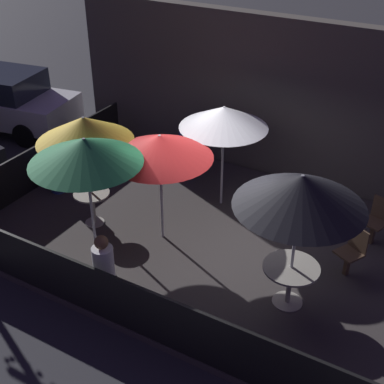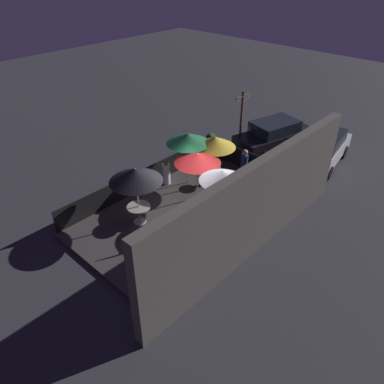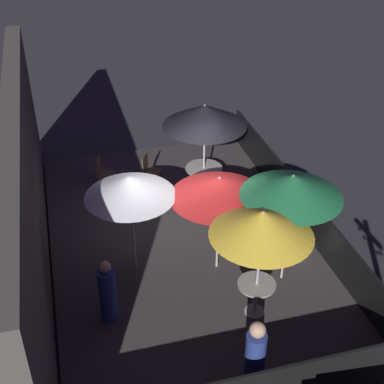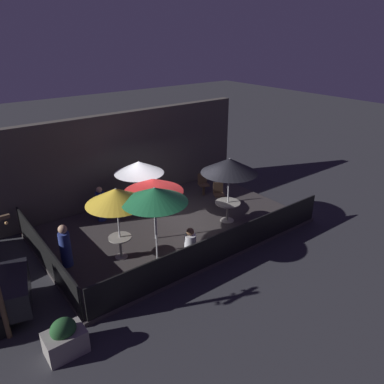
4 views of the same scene
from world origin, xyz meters
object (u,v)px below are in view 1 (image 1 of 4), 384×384
at_px(patio_umbrella_3, 160,146).
at_px(dining_table_1, 291,274).
at_px(patio_umbrella_1, 301,191).
at_px(parked_car_1, 0,99).
at_px(patio_chair_1, 377,220).
at_px(patron_2, 104,269).
at_px(patio_umbrella_4, 85,151).
at_px(patio_chair_0, 352,250).
at_px(patio_umbrella_2, 224,117).
at_px(patron_1, 56,166).
at_px(patron_0, 186,151).
at_px(patio_umbrella_0, 84,129).
at_px(dining_table_0, 92,200).

height_order(patio_umbrella_3, dining_table_1, patio_umbrella_3).
bearing_deg(patio_umbrella_1, parked_car_1, 163.49).
relative_size(patio_umbrella_1, dining_table_1, 2.64).
xyz_separation_m(patio_chair_1, patron_2, (-3.51, -3.71, 0.03)).
height_order(dining_table_1, parked_car_1, parked_car_1).
relative_size(patio_umbrella_4, patio_chair_0, 2.65).
distance_m(patio_umbrella_2, patron_1, 3.84).
height_order(patio_chair_1, parked_car_1, parked_car_1).
bearing_deg(patio_umbrella_2, patio_chair_0, -17.01).
bearing_deg(patio_umbrella_2, patron_1, -158.03).
xyz_separation_m(patio_umbrella_4, patron_2, (0.74, -0.68, -1.67)).
height_order(patio_umbrella_1, patron_2, patio_umbrella_1).
bearing_deg(parked_car_1, dining_table_1, -25.65).
bearing_deg(patron_0, parked_car_1, -125.65).
bearing_deg(patio_umbrella_4, patio_umbrella_3, 59.82).
bearing_deg(patio_umbrella_3, dining_table_1, -10.66).
bearing_deg(patio_umbrella_4, patron_1, 146.85).
xyz_separation_m(patio_umbrella_4, patio_chair_1, (4.25, 3.03, -1.69)).
bearing_deg(patio_umbrella_0, patio_umbrella_4, -48.89).
distance_m(patio_chair_0, patron_0, 4.57).
bearing_deg(patio_umbrella_0, patio_chair_1, 23.37).
relative_size(patio_umbrella_0, patio_umbrella_1, 0.96).
bearing_deg(dining_table_1, patio_chair_1, 71.45).
bearing_deg(parked_car_1, patio_umbrella_4, -38.93).
distance_m(patio_chair_1, patron_1, 6.66).
height_order(patio_umbrella_3, parked_car_1, patio_umbrella_3).
bearing_deg(parked_car_1, patron_1, -36.84).
xyz_separation_m(patio_umbrella_1, patio_umbrella_4, (-3.44, -0.64, 0.06)).
distance_m(patio_chair_0, parked_car_1, 10.26).
xyz_separation_m(dining_table_1, parked_car_1, (-9.48, 2.81, 0.13)).
relative_size(patio_umbrella_1, dining_table_0, 3.39).
bearing_deg(patio_chair_1, patron_2, -24.87).
bearing_deg(patron_1, parked_car_1, -157.90).
bearing_deg(patio_chair_1, patio_umbrella_1, 0.00).
bearing_deg(patron_2, dining_table_1, 127.14).
xyz_separation_m(dining_table_0, patron_2, (1.50, -1.54, -0.02)).
distance_m(patron_2, parked_car_1, 7.93).
distance_m(patio_umbrella_1, patio_umbrella_4, 3.50).
height_order(dining_table_1, patron_0, patron_0).
height_order(patron_1, parked_car_1, parked_car_1).
height_order(patio_umbrella_4, patio_chair_1, patio_umbrella_4).
xyz_separation_m(patio_umbrella_2, dining_table_0, (-1.86, -1.93, -1.43)).
bearing_deg(patron_1, patio_umbrella_1, 41.66).
xyz_separation_m(patio_chair_0, patron_0, (-4.27, 1.62, 0.10)).
height_order(patron_1, patron_2, patron_1).
relative_size(dining_table_0, patio_chair_1, 0.77).
xyz_separation_m(dining_table_1, patio_chair_0, (0.66, 1.24, -0.10)).
height_order(dining_table_0, patio_chair_1, patio_chair_1).
distance_m(patio_umbrella_1, patron_1, 5.93).
relative_size(patio_umbrella_0, patron_0, 1.75).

